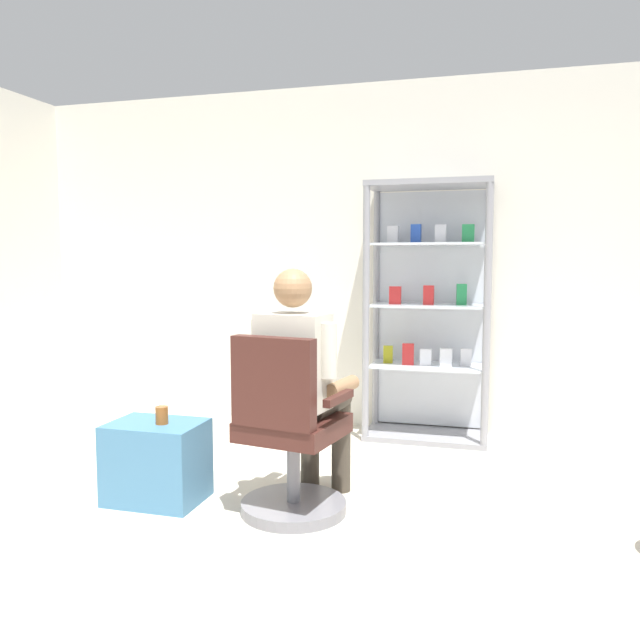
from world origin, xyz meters
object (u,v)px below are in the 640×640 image
object	(u,v)px
office_chair	(288,442)
seated_shopkeeper	(303,376)
storage_crate	(157,462)
display_cabinet_main	(429,310)
tea_glass	(162,415)

from	to	relation	value
office_chair	seated_shopkeeper	bearing A→B (deg)	80.24
seated_shopkeeper	storage_crate	xyz separation A→B (m)	(-0.80, -0.15, -0.49)
display_cabinet_main	seated_shopkeeper	size ratio (longest dim) A/B	1.47
office_chair	storage_crate	size ratio (longest dim) A/B	1.89
office_chair	tea_glass	bearing A→B (deg)	-179.10
office_chair	tea_glass	distance (m)	0.73
storage_crate	tea_glass	distance (m)	0.27
storage_crate	tea_glass	world-z (taller)	tea_glass
storage_crate	office_chair	bearing A→B (deg)	-0.45
display_cabinet_main	office_chair	size ratio (longest dim) A/B	1.98
display_cabinet_main	storage_crate	size ratio (longest dim) A/B	3.74
tea_glass	storage_crate	bearing A→B (deg)	160.26
seated_shopkeeper	storage_crate	bearing A→B (deg)	-169.04
seated_shopkeeper	tea_glass	distance (m)	0.80
display_cabinet_main	storage_crate	distance (m)	2.28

